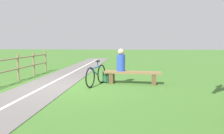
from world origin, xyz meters
TOP-DOWN VIEW (x-y plane):
  - ground_plane at (0.00, 0.00)m, footprint 80.00×80.00m
  - bench at (-2.17, -0.71)m, footprint 2.13×0.62m
  - person_seated at (-1.74, -0.76)m, footprint 0.33×0.33m
  - bicycle at (-0.86, -0.35)m, footprint 0.47×1.64m
  - backpack at (-1.20, -0.87)m, footprint 0.36×0.35m

SIDE VIEW (x-z plane):
  - ground_plane at x=0.00m, z-range 0.00..0.00m
  - backpack at x=-1.20m, z-range 0.00..0.41m
  - bench at x=-2.17m, z-range 0.10..0.57m
  - bicycle at x=-0.86m, z-range -0.07..0.81m
  - person_seated at x=-1.74m, z-range 0.44..1.27m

